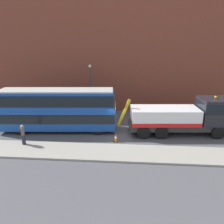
{
  "coord_description": "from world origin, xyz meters",
  "views": [
    {
      "loc": [
        0.6,
        -19.68,
        8.27
      ],
      "look_at": [
        -0.96,
        0.15,
        2.0
      ],
      "focal_mm": 35.69,
      "sensor_mm": 36.0,
      "label": 1
    }
  ],
  "objects_px": {
    "recovery_tow_truck": "(184,116)",
    "double_decker_bus": "(58,108)",
    "traffic_cone_near_bus": "(116,138)",
    "pedestrian_onlooker": "(23,135)",
    "street_lamp": "(90,85)"
  },
  "relations": [
    {
      "from": "recovery_tow_truck",
      "to": "double_decker_bus",
      "type": "bearing_deg",
      "value": 175.65
    },
    {
      "from": "recovery_tow_truck",
      "to": "traffic_cone_near_bus",
      "type": "xyz_separation_m",
      "value": [
        -6.11,
        -2.24,
        -1.42
      ]
    },
    {
      "from": "double_decker_bus",
      "to": "pedestrian_onlooker",
      "type": "height_order",
      "value": "double_decker_bus"
    },
    {
      "from": "double_decker_bus",
      "to": "street_lamp",
      "type": "distance_m",
      "value": 5.95
    },
    {
      "from": "recovery_tow_truck",
      "to": "pedestrian_onlooker",
      "type": "height_order",
      "value": "recovery_tow_truck"
    },
    {
      "from": "recovery_tow_truck",
      "to": "double_decker_bus",
      "type": "relative_size",
      "value": 0.91
    },
    {
      "from": "traffic_cone_near_bus",
      "to": "pedestrian_onlooker",
      "type": "bearing_deg",
      "value": -169.5
    },
    {
      "from": "pedestrian_onlooker",
      "to": "street_lamp",
      "type": "distance_m",
      "value": 10.17
    },
    {
      "from": "pedestrian_onlooker",
      "to": "traffic_cone_near_bus",
      "type": "distance_m",
      "value": 7.72
    },
    {
      "from": "street_lamp",
      "to": "double_decker_bus",
      "type": "bearing_deg",
      "value": -113.14
    },
    {
      "from": "traffic_cone_near_bus",
      "to": "recovery_tow_truck",
      "type": "bearing_deg",
      "value": 20.13
    },
    {
      "from": "recovery_tow_truck",
      "to": "double_decker_bus",
      "type": "distance_m",
      "value": 11.83
    },
    {
      "from": "pedestrian_onlooker",
      "to": "traffic_cone_near_bus",
      "type": "relative_size",
      "value": 2.38
    },
    {
      "from": "recovery_tow_truck",
      "to": "traffic_cone_near_bus",
      "type": "relative_size",
      "value": 14.2
    },
    {
      "from": "double_decker_bus",
      "to": "traffic_cone_near_bus",
      "type": "distance_m",
      "value": 6.41
    }
  ]
}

